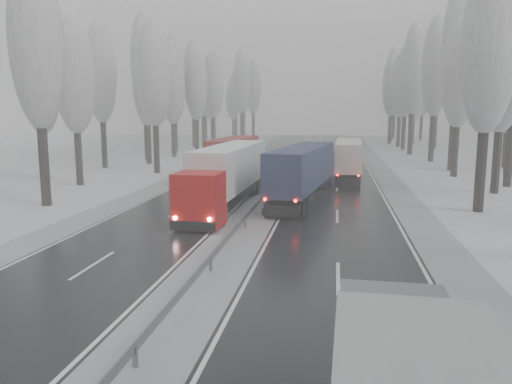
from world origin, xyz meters
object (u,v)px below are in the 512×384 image
(truck_cream_box, at_px, (348,156))
(truck_red_white, at_px, (228,172))
(box_truck_distant, at_px, (335,143))
(truck_red_red, at_px, (231,155))
(truck_blue_box, at_px, (306,169))

(truck_cream_box, relative_size, truck_red_white, 0.89)
(truck_cream_box, relative_size, box_truck_distant, 1.82)
(box_truck_distant, distance_m, truck_red_white, 48.40)
(truck_cream_box, bearing_deg, truck_red_white, -115.89)
(truck_cream_box, bearing_deg, truck_red_red, -169.29)
(box_truck_distant, relative_size, truck_red_red, 0.53)
(truck_blue_box, distance_m, truck_cream_box, 13.78)
(box_truck_distant, xyz_separation_m, truck_red_white, (-7.23, -47.85, 0.94))
(truck_red_red, bearing_deg, truck_red_white, -75.35)
(truck_blue_box, bearing_deg, truck_cream_box, 83.44)
(truck_blue_box, bearing_deg, truck_red_red, 133.09)
(truck_blue_box, xyz_separation_m, truck_cream_box, (3.44, 13.35, -0.19))
(truck_red_red, bearing_deg, truck_cream_box, 12.84)
(truck_blue_box, relative_size, truck_red_white, 0.97)
(truck_cream_box, xyz_separation_m, box_truck_distant, (-1.38, 31.16, -0.69))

